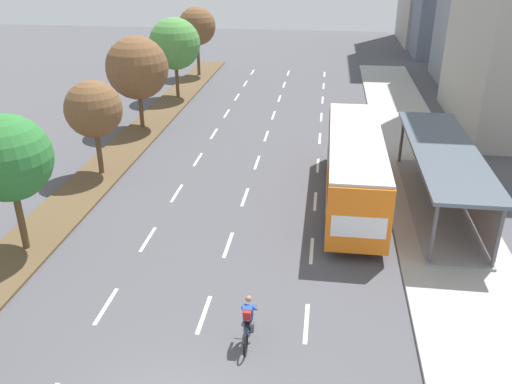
% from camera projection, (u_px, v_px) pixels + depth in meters
% --- Properties ---
extents(median_strip, '(2.60, 52.00, 0.12)m').
position_uv_depth(median_strip, '(126.00, 147.00, 32.70)').
color(median_strip, brown).
rests_on(median_strip, ground).
extents(sidewalk_right, '(4.50, 52.00, 0.15)m').
position_uv_depth(sidewalk_right, '(419.00, 161.00, 30.60)').
color(sidewalk_right, '#ADAAA3').
rests_on(sidewalk_right, ground).
extents(lane_divider_left, '(0.14, 48.57, 0.01)m').
position_uv_depth(lane_divider_left, '(198.00, 159.00, 31.06)').
color(lane_divider_left, white).
rests_on(lane_divider_left, ground).
extents(lane_divider_center, '(0.14, 48.57, 0.01)m').
position_uv_depth(lane_divider_center, '(257.00, 162.00, 30.64)').
color(lane_divider_center, white).
rests_on(lane_divider_center, ground).
extents(lane_divider_right, '(0.14, 48.57, 0.01)m').
position_uv_depth(lane_divider_right, '(318.00, 165.00, 30.23)').
color(lane_divider_right, white).
rests_on(lane_divider_right, ground).
extents(bus_shelter, '(2.90, 11.49, 2.86)m').
position_uv_depth(bus_shelter, '(448.00, 172.00, 24.57)').
color(bus_shelter, gray).
rests_on(bus_shelter, sidewalk_right).
extents(bus, '(2.54, 11.29, 3.37)m').
position_uv_depth(bus, '(354.00, 162.00, 25.16)').
color(bus, orange).
rests_on(bus, ground).
extents(cyclist, '(0.46, 1.82, 1.71)m').
position_uv_depth(cyclist, '(248.00, 322.00, 16.55)').
color(cyclist, black).
rests_on(cyclist, ground).
extents(median_tree_second, '(3.39, 3.39, 5.65)m').
position_uv_depth(median_tree_second, '(8.00, 158.00, 20.24)').
color(median_tree_second, brown).
rests_on(median_tree_second, median_strip).
extents(median_tree_third, '(2.98, 2.98, 5.06)m').
position_uv_depth(median_tree_third, '(93.00, 109.00, 27.50)').
color(median_tree_third, brown).
rests_on(median_tree_third, median_strip).
extents(median_tree_fourth, '(4.06, 4.06, 6.03)m').
position_uv_depth(median_tree_fourth, '(137.00, 68.00, 34.45)').
color(median_tree_fourth, brown).
rests_on(median_tree_fourth, median_strip).
extents(median_tree_fifth, '(3.99, 3.99, 6.22)m').
position_uv_depth(median_tree_fifth, '(175.00, 44.00, 41.41)').
color(median_tree_fifth, brown).
rests_on(median_tree_fifth, median_strip).
extents(median_tree_farthest, '(3.43, 3.43, 6.17)m').
position_uv_depth(median_tree_farthest, '(197.00, 26.00, 48.42)').
color(median_tree_farthest, brown).
rests_on(median_tree_farthest, median_strip).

